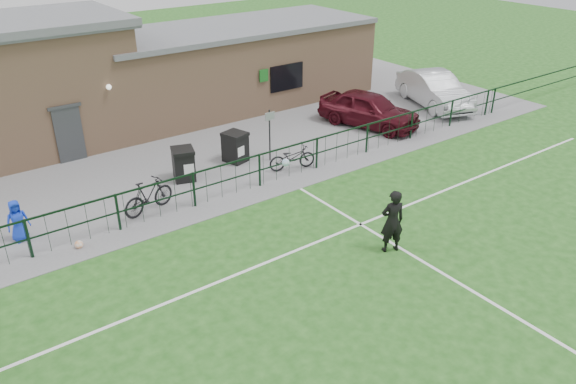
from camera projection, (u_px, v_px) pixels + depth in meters
ground at (414, 320)px, 13.09m from camera, size 90.00×90.00×0.00m
paving_strip at (165, 144)px, 22.79m from camera, size 34.00×13.00×0.02m
pitch_line_touch at (238, 196)px, 18.70m from camera, size 28.00×0.10×0.01m
pitch_line_mid at (309, 245)px, 15.97m from camera, size 28.00×0.10×0.01m
pitch_line_perp at (469, 289)px, 14.14m from camera, size 0.10×16.00×0.01m
perimeter_fence at (235, 178)px, 18.57m from camera, size 28.00×0.10×1.20m
wheelie_bin_left at (184, 165)px, 19.59m from camera, size 0.91×0.97×1.06m
wheelie_bin_right at (235, 148)px, 20.99m from camera, size 0.89×0.95×1.06m
sign_post at (270, 135)px, 20.84m from camera, size 0.07×0.07×2.00m
car_maroon at (369, 109)px, 24.30m from camera, size 3.04×4.81×1.52m
car_silver at (434, 90)px, 26.77m from camera, size 3.19×5.13×1.60m
bicycle_d at (149, 196)px, 17.47m from camera, size 1.90×0.94×1.10m
bicycle_e at (292, 157)px, 20.38m from camera, size 1.85×1.06×0.92m
spectator_child at (17, 221)px, 15.91m from camera, size 0.65×0.45×1.27m
goalkeeper_kick at (390, 220)px, 15.35m from camera, size 2.07×3.24×2.20m
ball_ground at (79, 244)px, 15.79m from camera, size 0.24×0.24×0.24m
clubhouse at (109, 78)px, 23.48m from camera, size 24.25×5.40×4.96m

